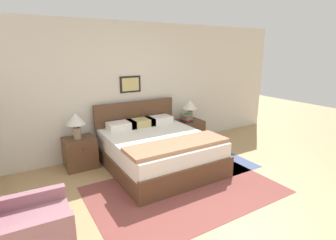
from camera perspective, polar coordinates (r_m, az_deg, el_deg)
name	(u,v)px	position (r m, az deg, el deg)	size (l,w,h in m)	color
ground_plane	(238,231)	(3.45, 15.08, -22.27)	(16.00, 16.00, 0.00)	tan
wall_back	(130,89)	(5.39, -8.34, 6.75)	(7.80, 0.09, 2.60)	beige
area_rug_main	(185,190)	(4.13, 3.70, -14.91)	(2.79, 1.84, 0.01)	brown
area_rug_bedside	(217,158)	(5.31, 10.55, -8.06)	(0.88, 1.49, 0.01)	#47567F
bed	(158,150)	(4.75, -2.16, -6.46)	(1.72, 1.98, 1.06)	brown
armchair	(25,233)	(3.18, -28.71, -20.75)	(0.83, 0.74, 0.89)	#8E606B
nightstand_near_window	(80,153)	(5.01, -18.60, -6.76)	(0.53, 0.52, 0.54)	brown
nightstand_by_door	(189,132)	(5.96, 4.64, -2.55)	(0.53, 0.52, 0.54)	brown
table_lamp_near_window	(76,121)	(4.85, -19.41, -0.19)	(0.33, 0.33, 0.46)	gray
table_lamp_by_door	(190,106)	(5.83, 4.78, 3.07)	(0.33, 0.33, 0.46)	gray
book_thick_bottom	(186,121)	(5.77, 4.02, -0.12)	(0.21, 0.29, 0.04)	#232328
book_hardcover_middle	(186,119)	(5.76, 4.03, 0.22)	(0.20, 0.27, 0.03)	#B7332D
book_novel_upper	(186,118)	(5.75, 4.03, 0.51)	(0.17, 0.28, 0.03)	#4C7551
book_slim_near_top	(186,116)	(5.75, 4.04, 0.82)	(0.18, 0.27, 0.03)	#B7332D
book_paperback_top	(186,115)	(5.74, 4.04, 1.11)	(0.24, 0.23, 0.03)	#4C7551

